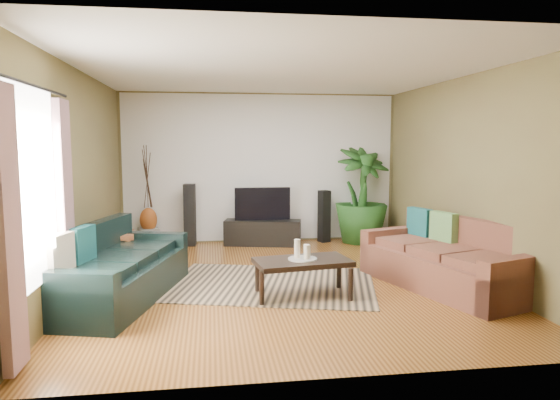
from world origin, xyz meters
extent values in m
plane|color=#9A5E27|center=(0.00, 0.00, 0.00)|extent=(5.50, 5.50, 0.00)
plane|color=white|center=(0.00, 0.00, 2.70)|extent=(5.50, 5.50, 0.00)
plane|color=brown|center=(0.00, 2.75, 1.35)|extent=(5.00, 0.00, 5.00)
plane|color=brown|center=(0.00, -2.75, 1.35)|extent=(5.00, 0.00, 5.00)
plane|color=brown|center=(-2.50, 0.00, 1.35)|extent=(0.00, 5.50, 5.50)
plane|color=brown|center=(2.50, 0.00, 1.35)|extent=(0.00, 5.50, 5.50)
plane|color=white|center=(0.00, 2.74, 1.35)|extent=(4.90, 0.00, 4.90)
plane|color=white|center=(-2.48, -1.60, 1.40)|extent=(0.00, 1.80, 1.80)
cube|color=gray|center=(-2.43, -2.35, 1.15)|extent=(0.08, 0.35, 2.20)
cube|color=gray|center=(-2.43, -0.85, 1.15)|extent=(0.08, 0.35, 2.20)
cylinder|color=black|center=(-2.43, -1.60, 2.30)|extent=(0.03, 1.90, 0.03)
cube|color=black|center=(-1.99, -0.49, 0.42)|extent=(1.51, 2.42, 0.85)
cube|color=brown|center=(1.97, -0.57, 0.42)|extent=(1.65, 2.40, 0.85)
cube|color=#9F825D|center=(-0.16, -0.13, 0.01)|extent=(2.97, 2.43, 0.01)
cube|color=black|center=(0.14, -0.69, 0.22)|extent=(1.18, 0.76, 0.45)
cylinder|color=#999993|center=(0.14, -0.69, 0.46)|extent=(0.34, 0.34, 0.01)
cylinder|color=white|center=(0.08, -0.66, 0.57)|extent=(0.07, 0.07, 0.22)
cylinder|color=white|center=(0.18, -0.73, 0.55)|extent=(0.07, 0.07, 0.17)
cylinder|color=beige|center=(0.21, -0.63, 0.53)|extent=(0.07, 0.07, 0.14)
cube|color=black|center=(-0.01, 2.37, 0.22)|extent=(1.40, 0.69, 0.45)
cube|color=black|center=(-0.01, 2.39, 0.74)|extent=(0.98, 0.05, 0.58)
cube|color=black|center=(-1.28, 2.50, 0.55)|extent=(0.21, 0.23, 1.09)
cube|color=black|center=(1.14, 2.50, 0.47)|extent=(0.22, 0.24, 0.95)
imported|color=#1D4A18|center=(1.79, 2.39, 0.87)|extent=(1.22, 1.22, 1.74)
cylinder|color=black|center=(1.79, 2.39, 0.12)|extent=(0.32, 0.32, 0.25)
cube|color=gray|center=(-1.99, 2.50, 0.16)|extent=(0.41, 0.41, 0.33)
ellipsoid|color=#92481A|center=(-1.99, 2.50, 0.48)|extent=(0.30, 0.30, 0.42)
cube|color=brown|center=(-2.24, 0.57, 0.30)|extent=(0.63, 0.63, 0.59)
camera|label=1|loc=(-0.91, -6.32, 1.80)|focal=32.00mm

